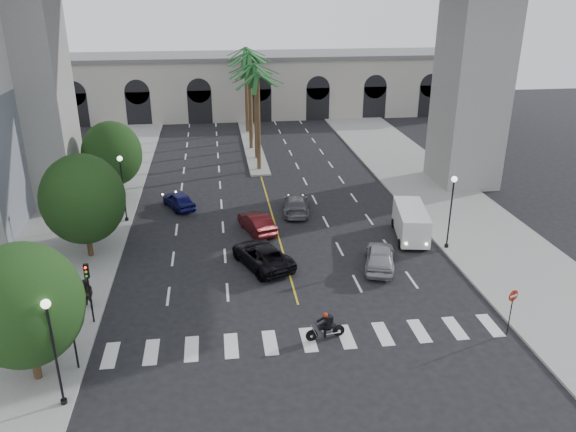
# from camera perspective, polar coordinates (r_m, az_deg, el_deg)

# --- Properties ---
(ground) EXTENTS (140.00, 140.00, 0.00)m
(ground) POSITION_cam_1_polar(r_m,az_deg,el_deg) (31.09, 1.61, -10.89)
(ground) COLOR black
(ground) RESTS_ON ground
(sidewalk_left) EXTENTS (8.00, 100.00, 0.15)m
(sidewalk_left) POSITION_cam_1_polar(r_m,az_deg,el_deg) (45.33, -20.69, -1.21)
(sidewalk_left) COLOR gray
(sidewalk_left) RESTS_ON ground
(sidewalk_right) EXTENTS (8.00, 100.00, 0.15)m
(sidewalk_right) POSITION_cam_1_polar(r_m,az_deg,el_deg) (48.12, 16.57, 0.66)
(sidewalk_right) COLOR gray
(sidewalk_right) RESTS_ON ground
(median) EXTENTS (2.00, 24.00, 0.20)m
(median) POSITION_cam_1_polar(r_m,az_deg,el_deg) (66.04, -3.70, 7.31)
(median) COLOR gray
(median) RESTS_ON ground
(pier_building) EXTENTS (71.00, 10.50, 8.50)m
(pier_building) POSITION_cam_1_polar(r_m,az_deg,el_deg) (81.81, -4.68, 13.15)
(pier_building) COLOR #B9B2A6
(pier_building) RESTS_ON ground
(palm_a) EXTENTS (3.20, 3.20, 10.30)m
(palm_a) POSITION_cam_1_polar(r_m,az_deg,el_deg) (54.45, -3.13, 13.82)
(palm_a) COLOR #47331E
(palm_a) RESTS_ON ground
(palm_b) EXTENTS (3.20, 3.20, 10.60)m
(palm_b) POSITION_cam_1_polar(r_m,az_deg,el_deg) (58.37, -3.37, 14.65)
(palm_b) COLOR #47331E
(palm_b) RESTS_ON ground
(palm_c) EXTENTS (3.20, 3.20, 10.10)m
(palm_c) POSITION_cam_1_polar(r_m,az_deg,el_deg) (62.36, -3.95, 14.69)
(palm_c) COLOR #47331E
(palm_c) RESTS_ON ground
(palm_d) EXTENTS (3.20, 3.20, 10.90)m
(palm_d) POSITION_cam_1_polar(r_m,az_deg,el_deg) (66.26, -3.91, 15.77)
(palm_d) COLOR #47331E
(palm_d) RESTS_ON ground
(palm_e) EXTENTS (3.20, 3.20, 10.40)m
(palm_e) POSITION_cam_1_polar(r_m,az_deg,el_deg) (70.26, -4.35, 15.74)
(palm_e) COLOR #47331E
(palm_e) RESTS_ON ground
(palm_f) EXTENTS (3.20, 3.20, 10.70)m
(palm_f) POSITION_cam_1_polar(r_m,az_deg,el_deg) (74.22, -4.32, 16.29)
(palm_f) COLOR #47331E
(palm_f) RESTS_ON ground
(street_tree_near) EXTENTS (5.20, 5.20, 6.89)m
(street_tree_near) POSITION_cam_1_polar(r_m,az_deg,el_deg) (27.52, -25.26, -8.19)
(street_tree_near) COLOR #382616
(street_tree_near) RESTS_ON ground
(street_tree_mid) EXTENTS (5.44, 5.44, 7.21)m
(street_tree_mid) POSITION_cam_1_polar(r_m,az_deg,el_deg) (38.88, -20.11, 1.63)
(street_tree_mid) COLOR #382616
(street_tree_mid) RESTS_ON ground
(street_tree_far) EXTENTS (5.04, 5.04, 6.68)m
(street_tree_far) POSITION_cam_1_polar(r_m,az_deg,el_deg) (50.21, -17.44, 6.06)
(street_tree_far) COLOR #382616
(street_tree_far) RESTS_ON ground
(lamp_post_left_near) EXTENTS (0.40, 0.40, 5.35)m
(lamp_post_left_near) POSITION_cam_1_polar(r_m,az_deg,el_deg) (25.82, -22.75, -11.92)
(lamp_post_left_near) COLOR black
(lamp_post_left_near) RESTS_ON ground
(lamp_post_left_far) EXTENTS (0.40, 0.40, 5.35)m
(lamp_post_left_far) POSITION_cam_1_polar(r_m,az_deg,el_deg) (44.47, -16.46, 3.23)
(lamp_post_left_far) COLOR black
(lamp_post_left_far) RESTS_ON ground
(lamp_post_right) EXTENTS (0.40, 0.40, 5.35)m
(lamp_post_right) POSITION_cam_1_polar(r_m,az_deg,el_deg) (39.65, 16.24, 0.97)
(lamp_post_right) COLOR black
(lamp_post_right) RESTS_ON ground
(traffic_signal_near) EXTENTS (0.25, 0.18, 3.65)m
(traffic_signal_near) POSITION_cam_1_polar(r_m,az_deg,el_deg) (28.20, -21.14, -10.32)
(traffic_signal_near) COLOR black
(traffic_signal_near) RESTS_ON ground
(traffic_signal_far) EXTENTS (0.25, 0.18, 3.65)m
(traffic_signal_far) POSITION_cam_1_polar(r_m,az_deg,el_deg) (31.57, -19.63, -6.47)
(traffic_signal_far) COLOR black
(traffic_signal_far) RESTS_ON ground
(motorcycle_rider) EXTENTS (2.12, 0.61, 1.54)m
(motorcycle_rider) POSITION_cam_1_polar(r_m,az_deg,el_deg) (29.66, 3.94, -11.13)
(motorcycle_rider) COLOR black
(motorcycle_rider) RESTS_ON ground
(car_a) EXTENTS (3.13, 4.97, 1.58)m
(car_a) POSITION_cam_1_polar(r_m,az_deg,el_deg) (36.98, 9.32, -4.08)
(car_a) COLOR #98979C
(car_a) RESTS_ON ground
(car_b) EXTENTS (2.79, 4.65, 1.45)m
(car_b) POSITION_cam_1_polar(r_m,az_deg,el_deg) (41.87, -3.20, -0.69)
(car_b) COLOR #4A0E11
(car_b) RESTS_ON ground
(car_c) EXTENTS (4.35, 5.94, 1.50)m
(car_c) POSITION_cam_1_polar(r_m,az_deg,el_deg) (36.82, -2.64, -3.98)
(car_c) COLOR black
(car_c) RESTS_ON ground
(car_d) EXTENTS (2.65, 5.17, 1.43)m
(car_d) POSITION_cam_1_polar(r_m,az_deg,el_deg) (45.45, 0.82, 1.22)
(car_d) COLOR slate
(car_d) RESTS_ON ground
(car_e) EXTENTS (3.18, 4.37, 1.38)m
(car_e) POSITION_cam_1_polar(r_m,az_deg,el_deg) (47.23, -11.02, 1.59)
(car_e) COLOR #11124F
(car_e) RESTS_ON ground
(cargo_van) EXTENTS (2.92, 5.60, 2.27)m
(cargo_van) POSITION_cam_1_polar(r_m,az_deg,el_deg) (41.52, 12.38, -0.59)
(cargo_van) COLOR silver
(cargo_van) RESTS_ON ground
(pedestrian_a) EXTENTS (0.71, 0.66, 1.63)m
(pedestrian_a) POSITION_cam_1_polar(r_m,az_deg,el_deg) (32.14, -25.63, -10.11)
(pedestrian_a) COLOR black
(pedestrian_a) RESTS_ON sidewalk_left
(pedestrian_b) EXTENTS (1.08, 1.01, 1.77)m
(pedestrian_b) POSITION_cam_1_polar(r_m,az_deg,el_deg) (33.72, -19.75, -7.45)
(pedestrian_b) COLOR black
(pedestrian_b) RESTS_ON sidewalk_left
(do_not_enter_sign) EXTENTS (0.61, 0.26, 2.62)m
(do_not_enter_sign) POSITION_cam_1_polar(r_m,az_deg,el_deg) (31.48, 21.82, -8.16)
(do_not_enter_sign) COLOR black
(do_not_enter_sign) RESTS_ON ground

